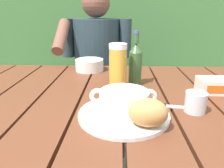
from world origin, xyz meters
TOP-DOWN VIEW (x-y plane):
  - dining_table at (0.00, 0.00)m, footprint 1.43×0.99m
  - chair_near_diner at (-0.10, 0.94)m, footprint 0.43×0.46m
  - person_eating at (-0.10, 0.73)m, footprint 0.48×0.47m
  - serving_plate at (0.08, -0.14)m, footprint 0.28×0.28m
  - soup_bowl at (0.08, -0.14)m, footprint 0.20×0.15m
  - bread_roll at (0.14, -0.21)m, footprint 0.11×0.09m
  - beer_glass at (0.06, 0.11)m, footprint 0.07×0.07m
  - beer_bottle at (0.13, 0.17)m, footprint 0.06×0.06m
  - water_glass_small at (0.31, -0.10)m, footprint 0.07×0.07m
  - butter_tub at (0.44, 0.08)m, footprint 0.12×0.09m
  - table_knife at (0.22, -0.07)m, footprint 0.15×0.04m
  - diner_bowl at (-0.10, 0.39)m, footprint 0.15×0.15m

SIDE VIEW (x-z plane):
  - chair_near_diner at x=-0.10m, z-range -0.03..1.00m
  - dining_table at x=0.00m, z-range 0.30..1.08m
  - person_eating at x=-0.10m, z-range 0.11..1.35m
  - table_knife at x=0.22m, z-range 0.77..0.78m
  - serving_plate at x=0.08m, z-range 0.78..0.79m
  - butter_tub at x=0.44m, z-range 0.78..0.83m
  - diner_bowl at x=-0.10m, z-range 0.78..0.84m
  - water_glass_small at x=0.31m, z-range 0.78..0.84m
  - soup_bowl at x=0.08m, z-range 0.79..0.86m
  - bread_roll at x=0.14m, z-range 0.79..0.87m
  - beer_glass at x=0.06m, z-range 0.78..0.96m
  - beer_bottle at x=0.13m, z-range 0.76..0.99m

